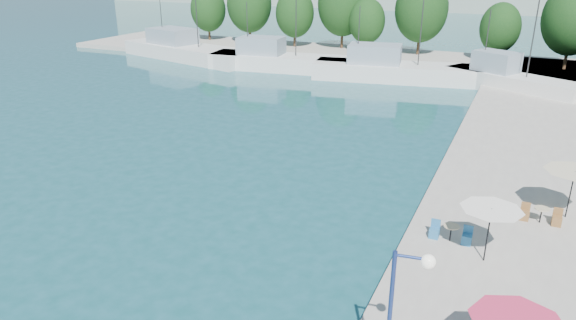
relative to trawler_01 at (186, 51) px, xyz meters
The scene contains 18 objects.
quay_far 25.59m from the trawler_01, 20.97° to the left, with size 90.00×16.00×0.60m, color #A19992.
trawler_01 is the anchor object (origin of this frame).
trawler_02 14.66m from the trawler_01, ahead, with size 17.87×6.68×10.20m.
trawler_03 28.78m from the trawler_01, ahead, with size 19.26×8.05×10.20m.
trawler_04 40.42m from the trawler_01, ahead, with size 13.78×9.76×10.20m.
tree_01 14.26m from the trawler_01, 109.73° to the left, with size 5.45×5.45×8.06m.
tree_02 13.91m from the trawler_01, 77.00° to the left, with size 6.65×6.65×9.84m.
tree_03 16.69m from the trawler_01, 49.46° to the left, with size 5.52×5.52×8.17m.
tree_04 22.77m from the trawler_01, 38.83° to the left, with size 7.14×7.14×10.57m.
tree_05 24.69m from the trawler_01, 29.16° to the left, with size 4.84×4.84×7.16m.
tree_06 31.53m from the trawler_01, 24.74° to the left, with size 6.81×6.81×10.09m.
tree_07 40.05m from the trawler_01, 17.14° to the left, with size 4.81×4.81×7.12m.
tree_08 47.08m from the trawler_01, 12.53° to the left, with size 6.66×6.66×9.86m.
umbrella_white 55.42m from the trawler_01, 41.67° to the right, with size 2.50×2.50×2.39m.
umbrella_cream 54.36m from the trawler_01, 34.82° to the right, with size 2.80×2.80×2.41m.
cafe_table_02 53.55m from the trawler_01, 41.92° to the right, with size 1.82×0.70×0.76m.
cafe_table_03 54.08m from the trawler_01, 36.51° to the right, with size 1.82×0.70×0.76m.
street_lamp 60.88m from the trawler_01, 49.04° to the right, with size 1.03×0.36×5.03m.
Camera 1 is at (9.90, 0.87, 12.25)m, focal length 32.00 mm.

